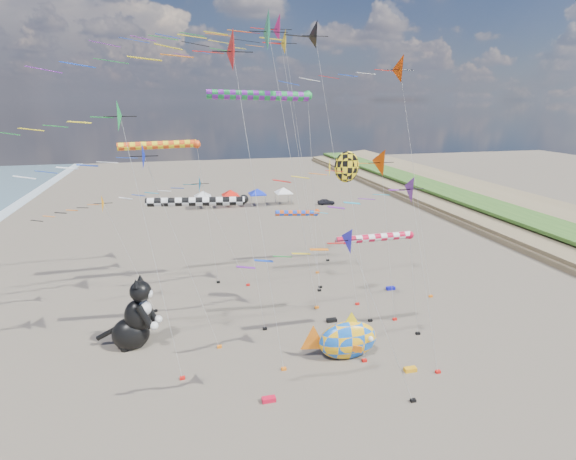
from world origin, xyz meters
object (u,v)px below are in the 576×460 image
at_px(cat_inflatable, 133,312).
at_px(parked_car, 326,202).
at_px(child_blue, 335,342).
at_px(fish_inflatable, 347,340).
at_px(child_green, 358,338).
at_px(person_adult, 341,349).

bearing_deg(cat_inflatable, parked_car, 69.78).
bearing_deg(child_blue, fish_inflatable, -110.19).
relative_size(cat_inflatable, child_green, 4.85).
distance_m(fish_inflatable, child_green, 2.19).
xyz_separation_m(fish_inflatable, person_adult, (-0.54, -0.24, -0.56)).
xyz_separation_m(fish_inflatable, child_green, (1.49, 1.39, -0.80)).
bearing_deg(parked_car, fish_inflatable, 171.14).
distance_m(cat_inflatable, person_adult, 16.58).
bearing_deg(child_green, parked_car, 69.28).
height_order(child_green, child_blue, child_green).
height_order(person_adult, child_blue, person_adult).
bearing_deg(child_green, child_blue, 178.53).
distance_m(fish_inflatable, child_blue, 1.60).
height_order(cat_inflatable, child_green, cat_inflatable).
xyz_separation_m(cat_inflatable, child_blue, (15.39, -4.31, -2.42)).
bearing_deg(parked_car, person_adult, 170.66).
xyz_separation_m(child_green, child_blue, (-2.02, -0.13, -0.04)).
bearing_deg(child_blue, cat_inflatable, 121.46).
bearing_deg(person_adult, cat_inflatable, 146.20).
distance_m(cat_inflatable, fish_inflatable, 16.94).
height_order(cat_inflatable, parked_car, cat_inflatable).
bearing_deg(fish_inflatable, child_green, 42.93).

